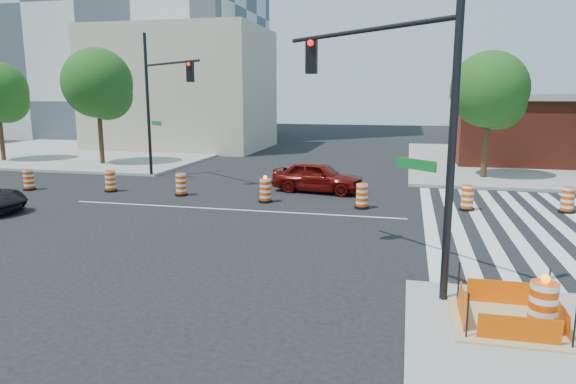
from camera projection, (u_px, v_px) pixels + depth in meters
name	position (u px, v px, depth m)	size (l,w,h in m)	color
ground	(231.00, 210.00, 20.82)	(120.00, 120.00, 0.00)	black
sidewalk_nw	(96.00, 150.00, 42.05)	(22.00, 22.00, 0.15)	gray
crosswalk_east	(520.00, 225.00, 18.36)	(6.75, 13.50, 0.01)	silver
lane_centerline	(231.00, 209.00, 20.82)	(14.00, 0.12, 0.01)	silver
excavation_pit	(509.00, 320.00, 10.15)	(2.20, 2.20, 0.90)	tan
beige_midrise	(182.00, 89.00, 43.60)	(14.00, 10.00, 10.00)	tan
red_coupe	(318.00, 177.00, 24.43)	(1.75, 4.34, 1.48)	#580A07
signal_pole_se	(398.00, 88.00, 11.84)	(4.41, 4.04, 7.73)	black
signal_pole_nw	(160.00, 91.00, 27.07)	(4.72, 3.66, 7.73)	black
pit_drum	(542.00, 311.00, 9.49)	(0.63, 0.63, 1.23)	black
tree_north_b	(98.00, 87.00, 32.69)	(4.42, 4.42, 7.51)	#382314
tree_north_c	(490.00, 94.00, 27.23)	(4.05, 4.05, 6.88)	#382314
median_drum_0	(29.00, 180.00, 24.97)	(0.60, 0.60, 1.02)	black
median_drum_1	(110.00, 182.00, 24.57)	(0.60, 0.60, 1.02)	black
median_drum_2	(181.00, 185.00, 23.62)	(0.60, 0.60, 1.02)	black
median_drum_3	(265.00, 191.00, 22.15)	(0.60, 0.60, 1.18)	black
median_drum_4	(362.00, 197.00, 20.96)	(0.60, 0.60, 1.02)	black
median_drum_5	(467.00, 199.00, 20.60)	(0.60, 0.60, 1.02)	black
median_drum_6	(567.00, 201.00, 20.17)	(0.60, 0.60, 1.02)	black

